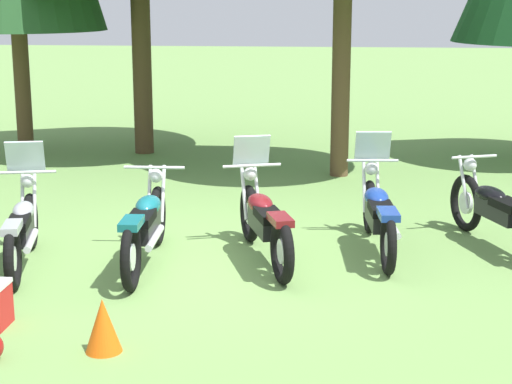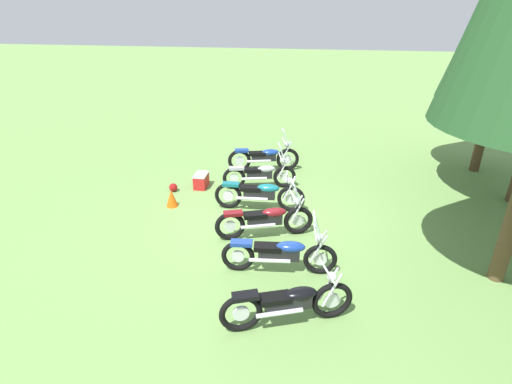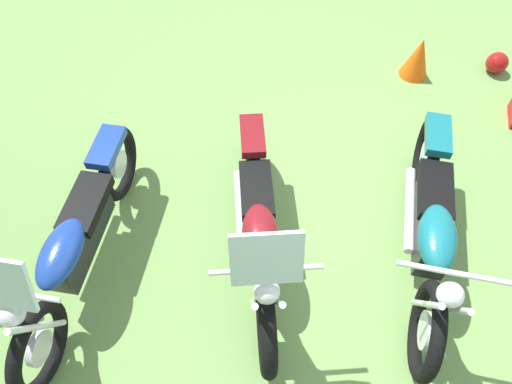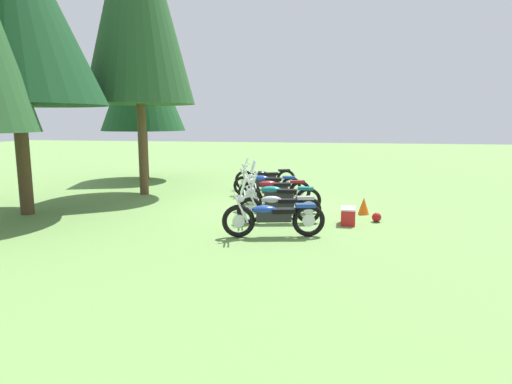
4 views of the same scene
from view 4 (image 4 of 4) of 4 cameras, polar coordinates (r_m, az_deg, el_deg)
ground_plane at (r=13.29m, az=2.26°, el=-2.01°), size 80.00×80.00×0.00m
motorcycle_0 at (r=9.85m, az=2.15°, el=-3.16°), size 0.85×2.29×1.38m
motorcycle_1 at (r=11.18m, az=2.87°, el=-1.79°), size 0.78×2.14×1.35m
motorcycle_2 at (r=12.54m, az=2.92°, el=-0.50°), size 0.73×2.40×1.02m
motorcycle_3 at (r=13.87m, az=2.32°, el=0.43°), size 0.98×2.26×1.37m
motorcycle_4 at (r=15.24m, az=1.30°, el=1.24°), size 0.65×2.36×1.35m
motorcycle_5 at (r=16.70m, az=1.19°, el=1.92°), size 0.99×2.24×1.02m
pine_tree_1 at (r=14.03m, az=-29.38°, el=20.75°), size 4.71×4.71×8.34m
pine_tree_3 at (r=20.20m, az=-14.65°, el=14.36°), size 3.64×3.64×6.85m
picnic_cooler at (r=11.34m, az=11.87°, el=-3.06°), size 0.55×0.36×0.43m
traffic_cone at (r=12.63m, az=13.84°, el=-1.76°), size 0.32×0.32×0.48m
dropped_helmet at (r=11.79m, az=15.42°, el=-3.19°), size 0.24×0.24×0.24m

